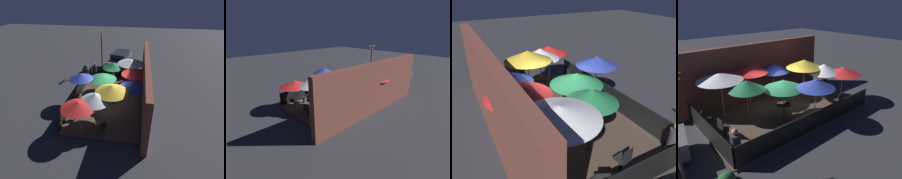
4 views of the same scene
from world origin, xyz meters
TOP-DOWN VIEW (x-y plane):
  - ground_plane at (0.00, 0.00)m, footprint 60.00×60.00m
  - patio_deck at (0.00, 0.00)m, footprint 8.60×5.03m
  - building_wall at (0.00, 2.74)m, footprint 10.20×0.36m
  - fence_front at (0.00, -2.47)m, footprint 8.40×0.05m
  - fence_side_left at (-4.26, 0.00)m, footprint 0.05×4.83m
  - patio_umbrella_0 at (2.88, -0.35)m, footprint 1.97×1.97m
  - patio_umbrella_1 at (-2.16, 0.02)m, footprint 1.75×1.75m
  - patio_umbrella_2 at (-0.38, -0.52)m, footprint 2.14×2.14m
  - patio_umbrella_3 at (2.12, 0.57)m, footprint 2.20×2.20m
  - patio_umbrella_4 at (0.37, -2.03)m, footprint 1.85×1.85m
  - patio_umbrella_5 at (-0.90, 2.00)m, footprint 2.22×2.22m
  - patio_umbrella_6 at (0.81, 1.91)m, footprint 2.04×2.04m
  - patio_umbrella_7 at (-2.79, 1.49)m, footprint 2.30×2.30m
  - patio_umbrella_8 at (3.65, -1.16)m, footprint 2.09×2.09m
  - dining_table_0 at (2.88, -0.35)m, footprint 0.79×0.79m
  - dining_table_1 at (-2.16, 0.02)m, footprint 0.72×0.72m
  - dining_table_2 at (-0.38, -0.52)m, footprint 0.77×0.77m
  - patio_chair_0 at (-3.63, -0.23)m, footprint 0.46×0.46m
  - patio_chair_1 at (3.77, 0.29)m, footprint 0.56×0.56m
  - patio_chair_2 at (2.69, -1.77)m, footprint 0.45×0.45m
  - patio_chair_3 at (0.43, 0.52)m, footprint 0.56×0.56m
  - patio_chair_4 at (-3.98, 0.90)m, footprint 0.53×0.53m
  - patron_0 at (-3.92, -2.03)m, footprint 0.54×0.54m
  - planter_box at (-4.90, -3.25)m, footprint 0.88×0.62m
  - light_post at (-5.80, -1.71)m, footprint 1.10×0.12m
  - parked_car_0 at (-7.35, 0.09)m, footprint 4.69×2.55m

SIDE VIEW (x-z plane):
  - ground_plane at x=0.00m, z-range 0.00..0.00m
  - patio_deck at x=0.00m, z-range 0.00..0.12m
  - planter_box at x=-4.90m, z-range -0.06..0.85m
  - fence_front at x=0.00m, z-range 0.12..1.07m
  - fence_side_left at x=-4.26m, z-range 0.12..1.07m
  - patio_chair_2 at x=2.69m, z-range 0.16..1.06m
  - patio_chair_1 at x=3.77m, z-range 0.16..1.06m
  - patio_chair_3 at x=0.43m, z-range 0.16..1.06m
  - patio_chair_0 at x=-3.63m, z-range 0.16..1.10m
  - patio_chair_4 at x=-3.98m, z-range 0.17..1.12m
  - dining_table_1 at x=-2.16m, z-range 0.31..1.02m
  - dining_table_2 at x=-0.38m, z-range 0.32..1.03m
  - dining_table_0 at x=2.88m, z-range 0.32..1.04m
  - patron_0 at x=-3.92m, z-range 0.05..1.43m
  - parked_car_0 at x=-7.35m, z-range 0.04..1.66m
  - building_wall at x=0.00m, z-range 0.00..3.49m
  - patio_umbrella_2 at x=-0.38m, z-range 0.91..2.94m
  - patio_umbrella_8 at x=3.65m, z-range 0.95..3.03m
  - patio_umbrella_6 at x=0.81m, z-range 0.97..3.12m
  - patio_umbrella_0 at x=2.88m, z-range 0.97..3.21m
  - patio_umbrella_1 at x=-2.16m, z-range 1.02..3.29m
  - patio_umbrella_4 at x=0.37m, z-range 1.05..3.35m
  - patio_umbrella_5 at x=-0.90m, z-range 1.09..3.40m
  - light_post at x=-5.80m, z-range 0.23..4.28m
  - patio_umbrella_7 at x=-2.79m, z-range 1.13..3.53m
  - patio_umbrella_3 at x=2.12m, z-range 1.11..3.55m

